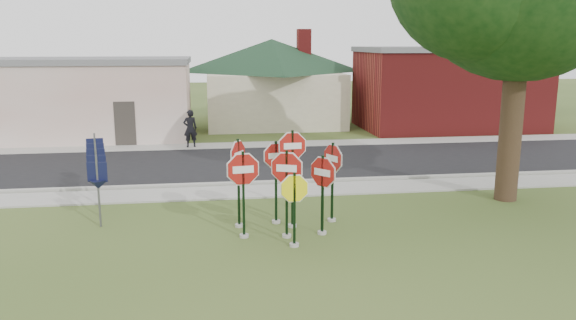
{
  "coord_description": "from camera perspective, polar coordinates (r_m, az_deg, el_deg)",
  "views": [
    {
      "loc": [
        -1.96,
        -12.89,
        4.99
      ],
      "look_at": [
        0.16,
        2.0,
        1.83
      ],
      "focal_mm": 35.0,
      "sensor_mm": 36.0,
      "label": 1
    }
  ],
  "objects": [
    {
      "name": "stop_sign_yellow",
      "position": [
        13.82,
        0.65,
        -4.3
      ],
      "size": [
        0.98,
        0.24,
        1.98
      ],
      "color": "#9D9992",
      "rests_on": "ground"
    },
    {
      "name": "route_sign_row",
      "position": [
        18.12,
        -18.86,
        -0.79
      ],
      "size": [
        1.43,
        4.63,
        2.0
      ],
      "color": "#59595E",
      "rests_on": "ground"
    },
    {
      "name": "ground",
      "position": [
        13.96,
        0.51,
        -9.1
      ],
      "size": [
        120.0,
        120.0,
        0.0
      ],
      "primitive_type": "plane",
      "color": "#394F1D",
      "rests_on": "ground"
    },
    {
      "name": "sidewalk_far",
      "position": [
        27.71,
        -3.92,
        1.51
      ],
      "size": [
        60.0,
        1.6,
        0.06
      ],
      "primitive_type": "cube",
      "color": "gray",
      "rests_on": "ground"
    },
    {
      "name": "pedestrian",
      "position": [
        27.26,
        -9.9,
        3.18
      ],
      "size": [
        0.73,
        0.55,
        1.8
      ],
      "primitive_type": "imported",
      "rotation": [
        0.0,
        0.0,
        3.34
      ],
      "color": "black",
      "rests_on": "sidewalk_far"
    },
    {
      "name": "stop_sign_left",
      "position": [
        14.42,
        -4.57,
        -2.25
      ],
      "size": [
        1.17,
        0.24,
        2.41
      ],
      "color": "#9D9992",
      "rests_on": "ground"
    },
    {
      "name": "building_brick",
      "position": [
        34.45,
        15.95,
        7.1
      ],
      "size": [
        10.2,
        6.2,
        4.75
      ],
      "color": "maroon",
      "rests_on": "ground"
    },
    {
      "name": "building_house",
      "position": [
        35.14,
        -1.65,
        9.66
      ],
      "size": [
        11.6,
        11.6,
        6.2
      ],
      "color": "beige",
      "rests_on": "ground"
    },
    {
      "name": "stop_sign_right",
      "position": [
        14.68,
        3.54,
        -2.48
      ],
      "size": [
        0.74,
        0.87,
        2.25
      ],
      "color": "#9D9992",
      "rests_on": "ground"
    },
    {
      "name": "stop_sign_far_right",
      "position": [
        15.74,
        4.55,
        -1.14
      ],
      "size": [
        0.49,
        0.99,
        2.38
      ],
      "color": "#9D9992",
      "rests_on": "ground"
    },
    {
      "name": "sidewalk_near",
      "position": [
        19.15,
        -1.96,
        -3.17
      ],
      "size": [
        60.0,
        1.6,
        0.06
      ],
      "primitive_type": "cube",
      "color": "gray",
      "rests_on": "ground"
    },
    {
      "name": "stop_sign_back_right",
      "position": [
        15.13,
        0.45,
        -0.49
      ],
      "size": [
        1.05,
        0.24,
        2.8
      ],
      "color": "#9D9992",
      "rests_on": "ground"
    },
    {
      "name": "curb",
      "position": [
        20.1,
        -2.27,
        -2.33
      ],
      "size": [
        60.0,
        0.2,
        0.14
      ],
      "primitive_type": "cube",
      "color": "gray",
      "rests_on": "ground"
    },
    {
      "name": "building_stucco",
      "position": [
        31.81,
        -20.97,
        5.95
      ],
      "size": [
        12.2,
        6.2,
        4.2
      ],
      "color": "silver",
      "rests_on": "ground"
    },
    {
      "name": "bg_tree_right",
      "position": [
        45.68,
        24.05,
        11.59
      ],
      "size": [
        5.6,
        5.6,
        8.4
      ],
      "color": "#312216",
      "rests_on": "ground"
    },
    {
      "name": "road",
      "position": [
        23.5,
        -3.14,
        -0.37
      ],
      "size": [
        60.0,
        7.0,
        0.04
      ],
      "primitive_type": "cube",
      "color": "black",
      "rests_on": "ground"
    },
    {
      "name": "stop_sign_center",
      "position": [
        14.37,
        -0.13,
        -2.19
      ],
      "size": [
        1.09,
        0.41,
        2.43
      ],
      "color": "#9D9992",
      "rests_on": "ground"
    },
    {
      "name": "stop_sign_back_left",
      "position": [
        15.53,
        -1.24,
        -1.21
      ],
      "size": [
        0.96,
        0.26,
        2.44
      ],
      "color": "#9D9992",
      "rests_on": "ground"
    },
    {
      "name": "stop_sign_far_left",
      "position": [
        15.23,
        -5.07,
        -1.07
      ],
      "size": [
        0.56,
        0.93,
        2.57
      ],
      "color": "#9D9992",
      "rests_on": "ground"
    }
  ]
}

